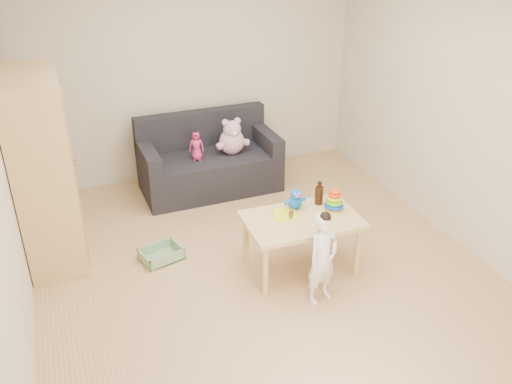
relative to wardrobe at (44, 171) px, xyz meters
name	(u,v)px	position (x,y,z in m)	size (l,w,h in m)	color
room	(261,136)	(1.74, -0.88, 0.42)	(4.50, 4.50, 4.50)	tan
wardrobe	(44,171)	(0.00, 0.00, 0.00)	(0.49, 0.98, 1.77)	#E1C67B
sofa	(210,172)	(1.76, 0.81, -0.66)	(1.58, 0.79, 0.44)	black
play_table	(301,243)	(2.08, -1.04, -0.62)	(1.02, 0.64, 0.53)	#E5CF7E
storage_bin	(161,254)	(0.90, -0.44, -0.83)	(0.37, 0.28, 0.11)	#7AA477
toddler	(323,259)	(2.05, -1.51, -0.48)	(0.30, 0.20, 0.80)	white
pink_bear	(232,139)	(2.02, 0.76, -0.26)	(0.31, 0.27, 0.36)	#CC96AF
doll	(196,146)	(1.59, 0.72, -0.27)	(0.17, 0.11, 0.33)	#D62869
ring_stacker	(334,202)	(2.42, -1.00, -0.27)	(0.18, 0.18, 0.20)	#CFA10A
brown_bottle	(319,195)	(2.34, -0.85, -0.25)	(0.08, 0.08, 0.22)	black
blue_plush	(295,199)	(2.09, -0.85, -0.25)	(0.17, 0.13, 0.20)	blue
wooden_figure	(291,214)	(1.97, -1.03, -0.29)	(0.05, 0.04, 0.11)	brown
yellow_book	(285,214)	(1.96, -0.94, -0.34)	(0.21, 0.21, 0.02)	yellow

